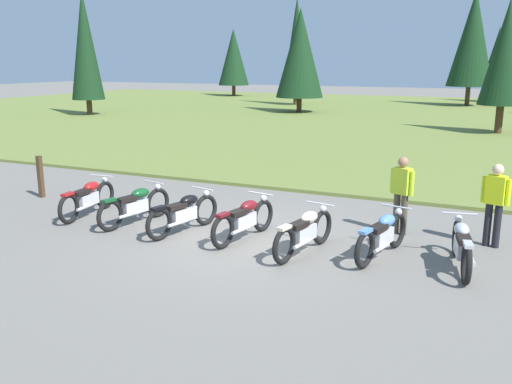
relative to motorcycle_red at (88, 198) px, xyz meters
The scene contains 12 objects.
ground_plane 4.21m from the motorcycle_red, ahead, with size 140.00×140.00×0.00m, color slate.
grass_moorland 26.62m from the motorcycle_red, 80.95° to the left, with size 80.00×44.00×0.10m, color olive.
motorcycle_red is the anchor object (origin of this frame).
motorcycle_british_green 1.43m from the motorcycle_red, ahead, with size 0.70×2.08×0.88m.
motorcycle_black 2.77m from the motorcycle_red, ahead, with size 0.73×2.07×0.88m.
motorcycle_maroon 4.15m from the motorcycle_red, ahead, with size 0.65×2.08×0.88m.
motorcycle_cream 5.58m from the motorcycle_red, ahead, with size 0.67×2.08×0.88m.
motorcycle_sky_blue 6.97m from the motorcycle_red, ahead, with size 0.72×2.07×0.88m.
motorcycle_silver 8.37m from the motorcycle_red, ahead, with size 0.71×2.08×0.88m.
rider_with_back_turned 7.22m from the motorcycle_red, 13.33° to the left, with size 0.52×0.34×1.67m.
rider_in_hivis_vest 8.97m from the motorcycle_red, 10.25° to the left, with size 0.53×0.31×1.67m.
trail_marker_post 2.57m from the motorcycle_red, 159.63° to the left, with size 0.12×0.12×1.14m, color #47331E.
Camera 1 is at (4.70, -9.63, 3.60)m, focal length 38.40 mm.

